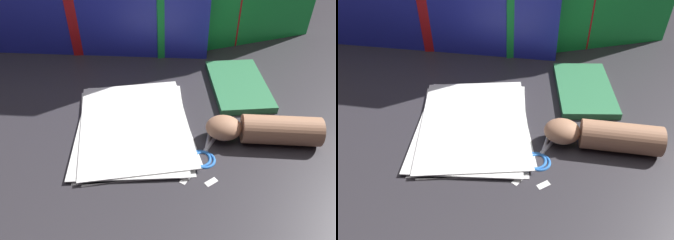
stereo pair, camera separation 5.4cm
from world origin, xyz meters
The scene contains 7 objects.
ground_plane centered at (0.00, 0.00, 0.00)m, with size 6.00×6.00×0.00m, color #2D2B30.
paper_stack centered at (-0.11, 0.06, 0.01)m, with size 0.31×0.38×0.01m.
book_closed centered at (0.20, 0.20, 0.01)m, with size 0.17×0.26×0.02m.
scissors centered at (0.05, -0.05, 0.00)m, with size 0.12×0.16×0.01m.
hand_forearm centered at (0.20, -0.03, 0.04)m, with size 0.28×0.12×0.07m.
paper_scrap_near centered at (-0.01, -0.12, 0.00)m, with size 0.03×0.03×0.00m.
paper_scrap_mid centered at (0.04, -0.14, 0.00)m, with size 0.03×0.03×0.00m.
Camera 1 is at (-0.11, -0.57, 0.57)m, focal length 35.00 mm.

